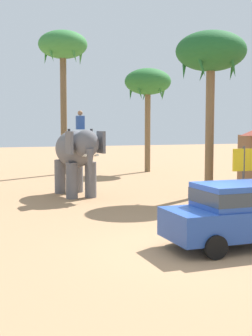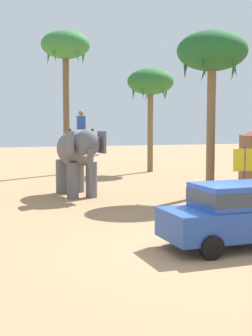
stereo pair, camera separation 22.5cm
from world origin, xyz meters
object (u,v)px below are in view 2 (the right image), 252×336
object	(u,v)px
elephant_with_mahout	(77,153)
signboard_yellow	(244,164)
palm_tree_behind_elephant	(66,50)
palm_tree_left_of_road	(212,55)
palm_tree_near_hut	(151,84)
car_sedan_foreground	(237,212)

from	to	relation	value
elephant_with_mahout	signboard_yellow	distance (m)	7.45
palm_tree_behind_elephant	palm_tree_left_of_road	bearing A→B (deg)	-69.93
palm_tree_near_hut	palm_tree_behind_elephant	bearing A→B (deg)	175.03
palm_tree_left_of_road	palm_tree_near_hut	bearing A→B (deg)	81.97
signboard_yellow	palm_tree_behind_elephant	bearing A→B (deg)	105.65
palm_tree_left_of_road	signboard_yellow	world-z (taller)	palm_tree_left_of_road
elephant_with_mahout	palm_tree_behind_elephant	distance (m)	11.67
palm_tree_near_hut	signboard_yellow	xyz separation A→B (m)	(-1.72, -14.06, -4.38)
elephant_with_mahout	palm_tree_left_of_road	size ratio (longest dim) A/B	0.52
palm_tree_left_of_road	elephant_with_mahout	bearing A→B (deg)	162.79
palm_tree_behind_elephant	palm_tree_near_hut	size ratio (longest dim) A/B	1.31
palm_tree_behind_elephant	signboard_yellow	xyz separation A→B (m)	(4.08, -14.56, -6.47)
palm_tree_left_of_road	car_sedan_foreground	bearing A→B (deg)	-115.28
palm_tree_behind_elephant	elephant_with_mahout	bearing A→B (deg)	-99.40
palm_tree_behind_elephant	signboard_yellow	world-z (taller)	palm_tree_behind_elephant
palm_tree_left_of_road	signboard_yellow	xyz separation A→B (m)	(-0.15, -2.97, -4.70)
car_sedan_foreground	palm_tree_near_hut	world-z (taller)	palm_tree_near_hut
palm_tree_behind_elephant	palm_tree_left_of_road	world-z (taller)	palm_tree_behind_elephant
elephant_with_mahout	palm_tree_behind_elephant	bearing A→B (deg)	80.60
elephant_with_mahout	palm_tree_behind_elephant	size ratio (longest dim) A/B	0.42
car_sedan_foreground	palm_tree_behind_elephant	distance (m)	21.25
palm_tree_behind_elephant	palm_tree_left_of_road	distance (m)	12.46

